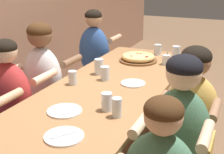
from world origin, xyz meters
TOP-DOWN VIEW (x-y plane):
  - dining_table at (0.00, 0.00)m, footprint 2.30×0.84m
  - pizza_board_main at (0.67, 0.01)m, footprint 0.37×0.37m
  - empty_plate_a at (-0.88, -0.10)m, footprint 0.22×0.22m
  - empty_plate_b at (0.04, -0.16)m, footprint 0.19×0.19m
  - empty_plate_c at (-0.60, 0.06)m, footprint 0.22×0.22m
  - cocktail_glass_blue at (0.67, -0.26)m, footprint 0.08×0.08m
  - drinking_glass_a at (-0.48, -0.17)m, footprint 0.07×0.07m
  - drinking_glass_b at (0.98, -0.09)m, footprint 0.08×0.08m
  - drinking_glass_c at (-0.15, 0.27)m, footprint 0.07×0.07m
  - drinking_glass_d at (0.16, 0.19)m, footprint 0.08×0.08m
  - drinking_glass_e at (0.04, 0.08)m, footprint 0.07×0.07m
  - drinking_glass_f at (0.86, -0.31)m, footprint 0.08×0.08m
  - drinking_glass_g at (-0.53, -0.27)m, footprint 0.06×0.06m
  - diner_far_midleft at (-0.45, 0.64)m, footprint 0.51×0.40m
  - diner_near_center at (-0.04, -0.64)m, footprint 0.51×0.40m
  - diner_far_right at (0.94, 0.64)m, footprint 0.51×0.40m
  - diner_far_center at (-0.03, 0.64)m, footprint 0.51×0.40m

SIDE VIEW (x-z plane):
  - diner_far_midleft at x=-0.45m, z-range -0.06..1.11m
  - diner_near_center at x=-0.04m, z-range -0.04..1.11m
  - diner_far_right at x=0.94m, z-range -0.05..1.16m
  - diner_far_center at x=-0.03m, z-range -0.04..1.18m
  - dining_table at x=0.00m, z-range 0.31..1.08m
  - empty_plate_c at x=-0.60m, z-range 0.77..0.79m
  - empty_plate_a at x=-0.88m, z-range 0.77..0.79m
  - empty_plate_b at x=0.04m, z-range 0.77..0.79m
  - pizza_board_main at x=0.67m, z-range 0.77..0.84m
  - cocktail_glass_blue at x=0.67m, z-range 0.76..0.87m
  - drinking_glass_b at x=0.98m, z-range 0.77..0.87m
  - drinking_glass_c at x=-0.15m, z-range 0.77..0.88m
  - drinking_glass_e at x=0.04m, z-range 0.77..0.88m
  - drinking_glass_g at x=-0.53m, z-range 0.77..0.89m
  - drinking_glass_d at x=0.16m, z-range 0.77..0.90m
  - drinking_glass_a at x=-0.48m, z-range 0.77..0.89m
  - drinking_glass_f at x=0.86m, z-range 0.77..0.91m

